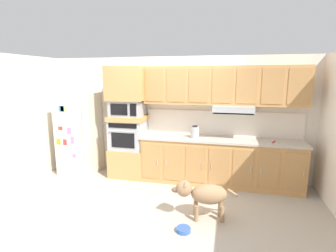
% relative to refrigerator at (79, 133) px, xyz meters
% --- Properties ---
extents(ground_plane, '(9.60, 9.60, 0.00)m').
position_rel_refrigerator_xyz_m(ground_plane, '(2.06, -0.68, -0.88)').
color(ground_plane, '#B2A899').
extents(back_kitchen_wall, '(6.20, 0.12, 2.50)m').
position_rel_refrigerator_xyz_m(back_kitchen_wall, '(2.06, 0.43, 0.37)').
color(back_kitchen_wall, silver).
rests_on(back_kitchen_wall, ground).
extents(side_panel_left, '(0.12, 7.10, 2.50)m').
position_rel_refrigerator_xyz_m(side_panel_left, '(-0.74, -0.68, 0.37)').
color(side_panel_left, silver).
rests_on(side_panel_left, ground).
extents(refrigerator, '(0.76, 0.73, 1.76)m').
position_rel_refrigerator_xyz_m(refrigerator, '(0.00, 0.00, 0.00)').
color(refrigerator, silver).
rests_on(refrigerator, ground).
extents(oven_base_cabinet, '(0.74, 0.62, 0.60)m').
position_rel_refrigerator_xyz_m(oven_base_cabinet, '(1.11, 0.07, -0.58)').
color(oven_base_cabinet, tan).
rests_on(oven_base_cabinet, ground).
extents(built_in_oven, '(0.70, 0.62, 0.60)m').
position_rel_refrigerator_xyz_m(built_in_oven, '(1.11, 0.07, 0.02)').
color(built_in_oven, '#A8AAAF').
rests_on(built_in_oven, oven_base_cabinet).
extents(appliance_mid_shelf, '(0.74, 0.62, 0.10)m').
position_rel_refrigerator_xyz_m(appliance_mid_shelf, '(1.11, 0.07, 0.37)').
color(appliance_mid_shelf, tan).
rests_on(appliance_mid_shelf, built_in_oven).
extents(microwave, '(0.64, 0.54, 0.32)m').
position_rel_refrigerator_xyz_m(microwave, '(1.11, 0.07, 0.58)').
color(microwave, '#A8AAAF').
rests_on(microwave, appliance_mid_shelf).
extents(appliance_upper_cabinet, '(0.74, 0.62, 0.68)m').
position_rel_refrigerator_xyz_m(appliance_upper_cabinet, '(1.11, 0.07, 1.08)').
color(appliance_upper_cabinet, tan).
rests_on(appliance_upper_cabinet, microwave).
extents(lower_cabinet_run, '(3.06, 0.63, 0.88)m').
position_rel_refrigerator_xyz_m(lower_cabinet_run, '(3.01, 0.07, -0.44)').
color(lower_cabinet_run, tan).
rests_on(lower_cabinet_run, ground).
extents(countertop_slab, '(3.10, 0.64, 0.04)m').
position_rel_refrigerator_xyz_m(countertop_slab, '(3.01, 0.07, 0.02)').
color(countertop_slab, '#BCB2A3').
rests_on(countertop_slab, lower_cabinet_run).
extents(backsplash_panel, '(3.10, 0.02, 0.50)m').
position_rel_refrigerator_xyz_m(backsplash_panel, '(3.01, 0.36, 0.29)').
color(backsplash_panel, white).
rests_on(backsplash_panel, countertop_slab).
extents(upper_cabinet_with_hood, '(3.06, 0.48, 0.88)m').
position_rel_refrigerator_xyz_m(upper_cabinet_with_hood, '(3.03, 0.19, 1.02)').
color(upper_cabinet_with_hood, tan).
rests_on(upper_cabinet_with_hood, backsplash_panel).
extents(screwdriver, '(0.17, 0.16, 0.03)m').
position_rel_refrigerator_xyz_m(screwdriver, '(3.98, -0.03, 0.05)').
color(screwdriver, red).
rests_on(screwdriver, countertop_slab).
extents(electric_kettle, '(0.17, 0.17, 0.24)m').
position_rel_refrigerator_xyz_m(electric_kettle, '(2.52, 0.02, 0.15)').
color(electric_kettle, '#A8AAAF').
rests_on(electric_kettle, countertop_slab).
extents(dog, '(0.98, 0.40, 0.62)m').
position_rel_refrigerator_xyz_m(dog, '(2.84, -1.31, -0.49)').
color(dog, '#997551').
rests_on(dog, ground).
extents(dog_food_bowl, '(0.20, 0.20, 0.06)m').
position_rel_refrigerator_xyz_m(dog_food_bowl, '(2.62, -1.71, -0.85)').
color(dog_food_bowl, '#3359A5').
rests_on(dog_food_bowl, ground).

